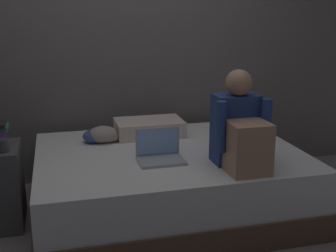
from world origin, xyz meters
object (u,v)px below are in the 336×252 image
person_sitting (240,131)px  clothes_pile (102,135)px  bed (169,181)px  mug (3,145)px  pillow (149,128)px  laptop (160,153)px

person_sitting → clothes_pile: 1.17m
bed → clothes_pile: (-0.47, 0.35, 0.31)m
mug → clothes_pile: mug is taller
pillow → laptop: bearing=-95.5°
mug → pillow: bearing=22.9°
mug → clothes_pile: bearing=27.6°
pillow → clothes_pile: same height
bed → clothes_pile: bearing=143.4°
person_sitting → laptop: (-0.50, 0.25, -0.20)m
person_sitting → pillow: bearing=116.1°
laptop → mug: (-1.05, 0.17, 0.09)m
laptop → pillow: 0.65m
laptop → bed: bearing=59.1°
pillow → mug: mug is taller
bed → pillow: pillow is taller
mug → clothes_pile: (0.70, 0.37, -0.08)m
person_sitting → bed: bearing=131.1°
bed → person_sitting: (0.38, -0.44, 0.50)m
person_sitting → laptop: person_sitting is taller
laptop → mug: size_ratio=3.56×
bed → laptop: (-0.12, -0.19, 0.31)m
bed → mug: (-1.17, -0.02, 0.39)m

